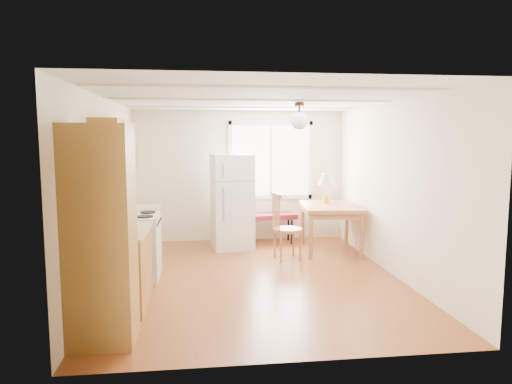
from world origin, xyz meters
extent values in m
cube|color=#612D13|center=(0.00, 0.00, 0.00)|extent=(4.60, 5.60, 0.12)
cube|color=white|center=(0.00, 0.00, 2.50)|extent=(4.60, 5.60, 0.12)
cube|color=beige|center=(0.00, 2.50, 1.25)|extent=(4.60, 0.10, 2.50)
cube|color=beige|center=(0.00, -2.50, 1.25)|extent=(4.60, 0.10, 2.50)
cube|color=beige|center=(-2.00, 0.00, 1.25)|extent=(0.10, 5.60, 2.50)
cube|color=beige|center=(2.00, 0.00, 1.25)|extent=(0.10, 5.60, 2.50)
cube|color=brown|center=(-1.70, -1.85, 1.05)|extent=(0.60, 0.60, 2.10)
cube|color=brown|center=(-1.70, -0.85, 0.43)|extent=(0.60, 1.10, 0.86)
cube|color=tan|center=(-1.69, -0.85, 0.88)|extent=(0.62, 1.14, 0.04)
cube|color=silver|center=(-1.68, 0.20, 0.45)|extent=(0.65, 0.76, 0.90)
cube|color=brown|center=(-1.70, 0.95, 0.43)|extent=(0.60, 0.60, 0.86)
cube|color=brown|center=(-1.83, -0.15, 1.85)|extent=(0.33, 1.60, 0.70)
cube|color=white|center=(0.60, 2.48, 1.55)|extent=(1.50, 0.02, 1.35)
cylinder|color=#302115|center=(0.70, 0.40, 2.46)|extent=(0.14, 0.14, 0.06)
cylinder|color=#302115|center=(0.70, 0.40, 2.36)|extent=(0.03, 0.03, 0.16)
sphere|color=white|center=(0.70, 0.40, 2.22)|extent=(0.26, 0.26, 0.26)
cube|color=silver|center=(-0.20, 1.84, 0.84)|extent=(0.77, 0.77, 1.69)
cube|color=gray|center=(-0.20, 1.49, 1.24)|extent=(0.69, 0.02, 0.02)
cube|color=gray|center=(-0.37, 1.48, 1.01)|extent=(0.03, 0.03, 1.01)
cube|color=maroon|center=(0.43, 2.15, 0.51)|extent=(1.24, 0.60, 0.09)
cylinder|color=black|center=(-0.08, 1.98, 0.23)|extent=(0.04, 0.04, 0.46)
cylinder|color=black|center=(0.93, 1.98, 0.23)|extent=(0.04, 0.04, 0.46)
cylinder|color=black|center=(-0.08, 2.32, 0.23)|extent=(0.04, 0.04, 0.46)
cylinder|color=black|center=(0.93, 2.32, 0.23)|extent=(0.04, 0.04, 0.46)
cube|color=#925838|center=(1.50, 1.43, 0.78)|extent=(1.11, 1.40, 0.06)
cube|color=#925838|center=(1.50, 1.43, 0.70)|extent=(1.00, 1.29, 0.10)
cylinder|color=#925838|center=(1.02, 0.90, 0.38)|extent=(0.07, 0.07, 0.75)
cylinder|color=#925838|center=(1.85, 0.81, 0.38)|extent=(0.07, 0.07, 0.75)
cylinder|color=#925838|center=(1.15, 2.05, 0.38)|extent=(0.07, 0.07, 0.75)
cylinder|color=#925838|center=(1.98, 1.96, 0.38)|extent=(0.07, 0.07, 0.75)
cylinder|color=#925838|center=(0.64, 0.94, 0.49)|extent=(0.48, 0.48, 0.05)
cylinder|color=#925838|center=(0.50, 0.75, 0.25)|extent=(0.04, 0.04, 0.49)
cylinder|color=#925838|center=(0.83, 0.80, 0.25)|extent=(0.04, 0.04, 0.49)
cylinder|color=#925838|center=(0.46, 1.08, 0.25)|extent=(0.04, 0.04, 0.49)
cylinder|color=#925838|center=(0.78, 1.12, 0.25)|extent=(0.04, 0.04, 0.49)
cylinder|color=gold|center=(1.48, 1.63, 0.87)|extent=(0.14, 0.14, 0.12)
cylinder|color=gold|center=(1.48, 1.63, 1.04)|extent=(0.02, 0.02, 0.21)
cone|color=silver|center=(1.48, 1.63, 1.25)|extent=(0.31, 0.31, 0.21)
cube|color=black|center=(-1.72, -0.96, 0.94)|extent=(0.23, 0.27, 0.09)
cube|color=black|center=(-1.72, -1.06, 1.14)|extent=(0.21, 0.10, 0.31)
cylinder|color=black|center=(-1.72, -0.90, 1.05)|extent=(0.15, 0.15, 0.13)
cylinder|color=red|center=(-1.73, -0.55, 0.99)|extent=(0.12, 0.12, 0.17)
sphere|color=red|center=(-1.73, -0.55, 1.10)|extent=(0.06, 0.06, 0.06)
camera|label=1|loc=(-0.75, -6.25, 1.96)|focal=32.00mm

